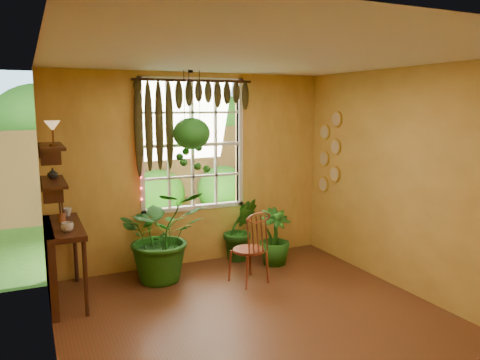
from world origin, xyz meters
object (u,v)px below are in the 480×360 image
(counter_ledge, at_px, (55,255))
(potted_plant_left, at_px, (162,235))
(windsor_chair, at_px, (250,259))
(hanging_basket, at_px, (192,135))
(potted_plant_mid, at_px, (241,229))

(counter_ledge, distance_m, potted_plant_left, 1.31)
(windsor_chair, bearing_deg, potted_plant_left, 136.43)
(potted_plant_left, xyz_separation_m, hanging_basket, (0.47, 0.17, 1.26))
(hanging_basket, bearing_deg, potted_plant_mid, 10.71)
(windsor_chair, xyz_separation_m, potted_plant_left, (-0.99, 0.55, 0.29))
(potted_plant_left, bearing_deg, hanging_basket, 19.61)
(counter_ledge, bearing_deg, hanging_basket, 9.75)
(hanging_basket, bearing_deg, counter_ledge, -170.25)
(potted_plant_mid, bearing_deg, windsor_chair, -106.92)
(counter_ledge, bearing_deg, potted_plant_mid, 10.04)
(counter_ledge, xyz_separation_m, potted_plant_mid, (2.55, 0.45, -0.09))
(hanging_basket, bearing_deg, potted_plant_left, -160.39)
(counter_ledge, relative_size, hanging_basket, 0.88)
(potted_plant_left, xyz_separation_m, potted_plant_mid, (1.25, 0.32, -0.14))
(potted_plant_left, bearing_deg, potted_plant_mid, 14.17)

